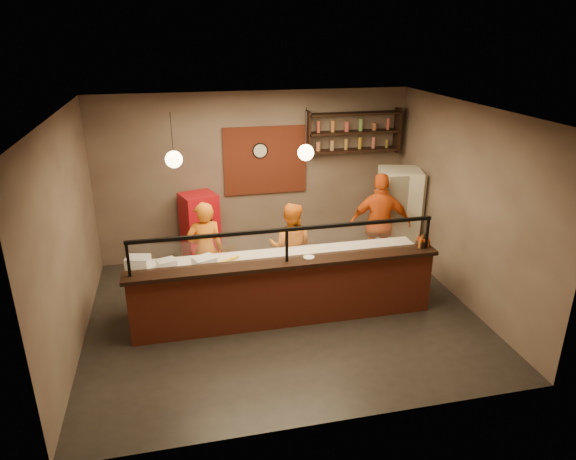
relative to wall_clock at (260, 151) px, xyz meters
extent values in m
plane|color=black|center=(-0.10, -2.46, -2.10)|extent=(6.00, 6.00, 0.00)
plane|color=#39332C|center=(-0.10, -2.46, 1.10)|extent=(6.00, 6.00, 0.00)
plane|color=#796759|center=(-0.10, 0.04, -0.50)|extent=(6.00, 0.00, 6.00)
plane|color=#796759|center=(-3.10, -2.46, -0.50)|extent=(0.00, 5.00, 5.00)
plane|color=#796759|center=(2.90, -2.46, -0.50)|extent=(0.00, 5.00, 5.00)
plane|color=#796759|center=(-0.10, -4.96, -0.50)|extent=(6.00, 0.00, 6.00)
cube|color=maroon|center=(0.10, 0.01, -0.20)|extent=(1.60, 0.04, 1.30)
cube|color=maroon|center=(-0.10, -2.76, -1.60)|extent=(4.60, 0.25, 1.00)
cube|color=black|center=(-0.10, -2.76, -1.07)|extent=(4.70, 0.37, 0.06)
cube|color=gray|center=(-0.10, -2.26, -1.68)|extent=(4.60, 0.75, 0.85)
cube|color=white|center=(-0.10, -2.26, -1.23)|extent=(4.60, 0.75, 0.05)
cube|color=white|center=(-0.10, -2.76, -0.79)|extent=(4.40, 0.02, 0.50)
cube|color=black|center=(-0.10, -2.76, -0.54)|extent=(4.50, 0.05, 0.05)
cube|color=black|center=(-2.32, -2.76, -0.79)|extent=(0.04, 0.04, 0.50)
cube|color=black|center=(-0.10, -2.76, -0.79)|extent=(0.04, 0.04, 0.50)
cube|color=black|center=(2.12, -2.76, -0.79)|extent=(0.04, 0.04, 0.50)
cube|color=black|center=(1.80, -0.14, -0.05)|extent=(1.80, 0.28, 0.04)
cube|color=black|center=(1.80, -0.14, 0.30)|extent=(1.80, 0.28, 0.04)
cube|color=black|center=(1.80, -0.14, 0.65)|extent=(1.80, 0.28, 0.04)
cube|color=black|center=(0.90, -0.14, 0.30)|extent=(0.04, 0.28, 0.85)
cube|color=black|center=(2.70, -0.14, 0.30)|extent=(0.04, 0.28, 0.85)
cylinder|color=black|center=(0.00, 0.00, 0.00)|extent=(0.30, 0.04, 0.30)
cylinder|color=black|center=(-1.60, -2.26, 0.80)|extent=(0.01, 0.01, 0.60)
sphere|color=#E6BD7E|center=(-1.60, -2.26, 0.45)|extent=(0.24, 0.24, 0.24)
cylinder|color=black|center=(0.30, -2.26, 0.80)|extent=(0.01, 0.01, 0.60)
sphere|color=#E6BD7E|center=(0.30, -2.26, 0.45)|extent=(0.24, 0.24, 0.24)
imported|color=#CC6613|center=(-1.22, -1.60, -1.26)|extent=(0.66, 0.48, 1.68)
imported|color=orange|center=(0.22, -1.64, -1.32)|extent=(0.92, 0.82, 1.57)
imported|color=#D95014|center=(1.95, -1.34, -1.15)|extent=(1.19, 0.73, 1.89)
cube|color=#EAE5C6|center=(2.50, -0.87, -1.19)|extent=(0.91, 0.87, 1.81)
cube|color=#B00B15|center=(-1.23, -0.31, -1.39)|extent=(0.76, 0.72, 1.42)
cylinder|color=beige|center=(0.40, -2.34, -1.19)|extent=(0.51, 0.51, 0.01)
cube|color=silver|center=(-1.83, -2.27, -1.13)|extent=(0.32, 0.29, 0.13)
cube|color=silver|center=(-2.25, -2.14, -1.12)|extent=(0.39, 0.34, 0.17)
cube|color=white|center=(-1.28, -2.35, -1.12)|extent=(0.39, 0.36, 0.16)
cylinder|color=yellow|center=(-0.89, -2.23, -1.17)|extent=(0.33, 0.24, 0.06)
cube|color=black|center=(2.10, -2.69, -0.99)|extent=(0.21, 0.18, 0.10)
cylinder|color=black|center=(2.10, -2.73, -0.93)|extent=(0.05, 0.05, 0.23)
cylinder|color=silver|center=(0.25, -2.70, -1.03)|extent=(0.21, 0.21, 0.01)
camera|label=1|loc=(-1.59, -9.44, 2.15)|focal=32.00mm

